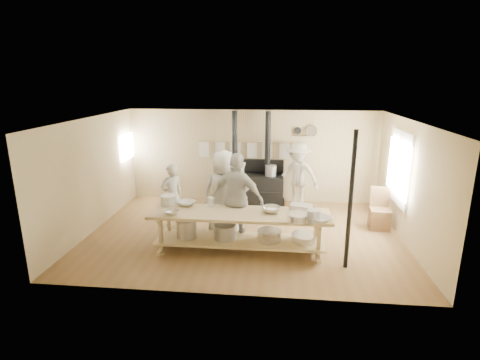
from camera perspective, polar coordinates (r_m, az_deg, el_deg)
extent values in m
plane|color=brown|center=(8.64, 0.57, -8.20)|extent=(7.00, 7.00, 0.00)
plane|color=tan|center=(10.64, 1.83, 3.65)|extent=(7.00, 0.00, 7.00)
plane|color=tan|center=(5.85, -1.66, -6.24)|extent=(7.00, 0.00, 7.00)
plane|color=tan|center=(9.21, -21.65, 0.71)|extent=(0.00, 5.00, 5.00)
plane|color=tan|center=(8.64, 24.38, -0.49)|extent=(0.00, 5.00, 5.00)
plane|color=#C4B892|center=(7.97, 0.62, 9.20)|extent=(7.00, 7.00, 0.00)
cube|color=beige|center=(9.14, 23.20, 1.74)|extent=(0.06, 1.35, 1.65)
plane|color=white|center=(9.13, 22.96, 1.75)|extent=(0.00, 1.50, 1.50)
cube|color=beige|center=(9.12, 22.90, 1.75)|extent=(0.02, 0.03, 1.50)
plane|color=white|center=(10.90, -16.83, 4.88)|extent=(0.00, 0.90, 0.90)
cube|color=black|center=(10.47, 1.64, -1.49)|extent=(1.80, 0.70, 0.85)
cube|color=black|center=(10.58, 1.62, -3.43)|extent=(1.90, 0.75, 0.10)
cube|color=black|center=(10.59, 1.78, 2.22)|extent=(1.80, 0.12, 0.35)
cylinder|color=black|center=(10.26, -0.81, 5.63)|extent=(0.15, 0.15, 1.75)
cylinder|color=black|center=(10.19, 4.25, 5.53)|extent=(0.15, 0.15, 1.75)
cylinder|color=#B2B2B7|center=(10.36, -1.37, 1.75)|extent=(0.36, 0.36, 0.34)
cylinder|color=gray|center=(10.24, 4.71, 1.43)|extent=(0.30, 0.30, 0.30)
cylinder|color=tan|center=(10.46, 1.81, 5.79)|extent=(3.00, 0.04, 0.04)
cube|color=beige|center=(10.68, -5.47, 4.73)|extent=(0.28, 0.01, 0.46)
cube|color=beige|center=(10.60, -3.07, 4.70)|extent=(0.28, 0.01, 0.46)
cube|color=beige|center=(10.54, -0.65, 4.66)|extent=(0.28, 0.01, 0.46)
cube|color=beige|center=(10.50, 1.80, 4.61)|extent=(0.28, 0.01, 0.46)
cube|color=beige|center=(10.48, 4.26, 4.55)|extent=(0.28, 0.01, 0.46)
cube|color=beige|center=(10.48, 6.73, 4.49)|extent=(0.28, 0.01, 0.46)
cube|color=beige|center=(10.50, 9.19, 4.41)|extent=(0.28, 0.01, 0.46)
cube|color=tan|center=(10.45, 9.56, 6.58)|extent=(0.50, 0.14, 0.03)
cylinder|color=black|center=(10.44, 8.76, 7.44)|extent=(0.20, 0.04, 0.20)
cylinder|color=silver|center=(10.47, 10.80, 7.36)|extent=(0.32, 0.03, 0.32)
cube|color=tan|center=(7.51, -0.05, -5.19)|extent=(3.60, 0.90, 0.06)
cube|color=tan|center=(7.72, -0.05, -9.15)|extent=(3.40, 0.80, 0.04)
cube|color=tan|center=(7.75, -0.05, -9.49)|extent=(3.30, 0.06, 0.06)
cube|color=tan|center=(7.69, -11.97, -8.20)|extent=(0.07, 0.07, 0.85)
cube|color=tan|center=(8.22, -10.72, -6.57)|extent=(0.07, 0.07, 0.85)
cube|color=tan|center=(7.39, 11.90, -9.19)|extent=(0.07, 0.07, 0.85)
cube|color=tan|center=(7.94, 11.47, -7.40)|extent=(0.07, 0.07, 0.85)
cylinder|color=#B2B2B7|center=(7.82, -8.16, -7.32)|extent=(0.40, 0.40, 0.38)
cylinder|color=gray|center=(7.69, -2.29, -7.90)|extent=(0.44, 0.44, 0.30)
cylinder|color=silver|center=(7.64, 4.48, -8.43)|extent=(0.48, 0.48, 0.22)
cylinder|color=silver|center=(7.68, 9.77, -8.82)|extent=(0.52, 0.52, 0.14)
cylinder|color=black|center=(7.02, 16.48, -3.18)|extent=(0.08, 0.08, 2.60)
imported|color=#ACA898|center=(9.05, -10.31, -2.28)|extent=(0.65, 0.64, 1.51)
imported|color=#ACA898|center=(9.38, -0.27, -1.44)|extent=(0.90, 0.82, 1.49)
imported|color=#ACA898|center=(8.38, -2.52, -1.97)|extent=(0.98, 0.68, 1.92)
imported|color=#ACA898|center=(7.89, -0.39, -2.92)|extent=(1.24, 0.79, 1.96)
imported|color=#ACA898|center=(10.18, 8.82, 0.69)|extent=(1.34, 1.07, 1.82)
cube|color=brown|center=(9.44, 20.46, -5.56)|extent=(0.49, 0.49, 0.48)
cube|color=brown|center=(9.49, 20.52, -2.54)|extent=(0.45, 0.08, 0.54)
imported|color=silver|center=(7.98, -8.14, -3.52)|extent=(0.47, 0.47, 0.09)
imported|color=silver|center=(7.48, -10.42, -4.91)|extent=(0.41, 0.41, 0.09)
imported|color=silver|center=(7.18, 12.13, -5.83)|extent=(0.58, 0.58, 0.10)
imported|color=silver|center=(7.52, 4.77, -4.51)|extent=(0.45, 0.45, 0.11)
cube|color=#B2B2B7|center=(7.77, 9.29, -4.06)|extent=(0.49, 0.39, 0.10)
cylinder|color=silver|center=(7.17, 8.85, -5.59)|extent=(0.44, 0.44, 0.13)
cylinder|color=gray|center=(7.15, 11.10, -5.36)|extent=(0.32, 0.32, 0.22)
cylinder|color=silver|center=(8.06, -10.84, -3.01)|extent=(0.39, 0.39, 0.20)
cylinder|color=silver|center=(7.86, -4.51, -3.30)|extent=(0.14, 0.14, 0.19)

